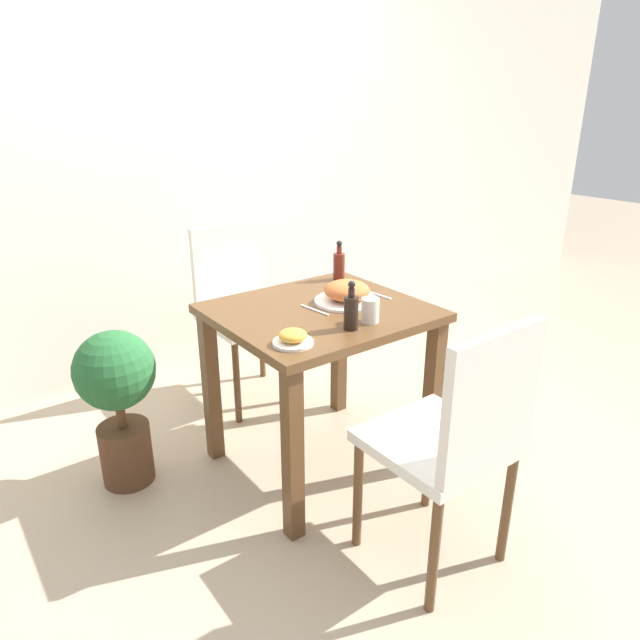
{
  "coord_description": "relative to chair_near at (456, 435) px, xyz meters",
  "views": [
    {
      "loc": [
        -1.29,
        -1.73,
        1.52
      ],
      "look_at": [
        0.0,
        0.0,
        0.68
      ],
      "focal_mm": 32.0,
      "sensor_mm": 36.0,
      "label": 1
    }
  ],
  "objects": [
    {
      "name": "drink_cup",
      "position": [
        0.08,
        0.52,
        0.25
      ],
      "size": [
        0.07,
        0.07,
        0.09
      ],
      "color": "silver",
      "rests_on": "dining_table"
    },
    {
      "name": "wall_back",
      "position": [
        0.02,
        2.08,
        0.78
      ],
      "size": [
        8.0,
        0.05,
        2.6
      ],
      "color": "silver",
      "rests_on": "ground_plane"
    },
    {
      "name": "fork_utensil",
      "position": [
        -0.01,
        0.74,
        0.21
      ],
      "size": [
        0.03,
        0.16,
        0.0
      ],
      "rotation": [
        0.0,
        0.0,
        1.69
      ],
      "color": "silver",
      "rests_on": "dining_table"
    },
    {
      "name": "dining_table",
      "position": [
        0.02,
        0.75,
        0.07
      ],
      "size": [
        0.81,
        0.73,
        0.73
      ],
      "color": "brown",
      "rests_on": "ground_plane"
    },
    {
      "name": "potted_plant_left",
      "position": [
        -0.72,
        1.13,
        -0.11
      ],
      "size": [
        0.32,
        0.32,
        0.68
      ],
      "color": "#51331E",
      "rests_on": "ground_plane"
    },
    {
      "name": "chair_far",
      "position": [
        0.07,
        1.52,
        0.0
      ],
      "size": [
        0.42,
        0.42,
        0.92
      ],
      "color": "silver",
      "rests_on": "ground_plane"
    },
    {
      "name": "side_plate",
      "position": [
        -0.27,
        0.52,
        0.23
      ],
      "size": [
        0.14,
        0.14,
        0.05
      ],
      "color": "white",
      "rests_on": "dining_table"
    },
    {
      "name": "spoon_utensil",
      "position": [
        0.32,
        0.74,
        0.21
      ],
      "size": [
        0.02,
        0.17,
        0.0
      ],
      "rotation": [
        0.0,
        0.0,
        1.66
      ],
      "color": "silver",
      "rests_on": "dining_table"
    },
    {
      "name": "sauce_bottle",
      "position": [
        -0.02,
        0.51,
        0.27
      ],
      "size": [
        0.05,
        0.05,
        0.19
      ],
      "color": "black",
      "rests_on": "dining_table"
    },
    {
      "name": "ground_plane",
      "position": [
        0.02,
        0.75,
        -0.52
      ],
      "size": [
        16.0,
        16.0,
        0.0
      ],
      "primitive_type": "plane",
      "color": "tan"
    },
    {
      "name": "condiment_bottle",
      "position": [
        0.33,
        1.02,
        0.27
      ],
      "size": [
        0.05,
        0.05,
        0.19
      ],
      "color": "maroon",
      "rests_on": "dining_table"
    },
    {
      "name": "food_plate",
      "position": [
        0.15,
        0.74,
        0.24
      ],
      "size": [
        0.27,
        0.27,
        0.09
      ],
      "color": "white",
      "rests_on": "dining_table"
    },
    {
      "name": "chair_near",
      "position": [
        0.0,
        0.0,
        0.0
      ],
      "size": [
        0.42,
        0.42,
        0.92
      ],
      "rotation": [
        0.0,
        0.0,
        3.14
      ],
      "color": "silver",
      "rests_on": "ground_plane"
    }
  ]
}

